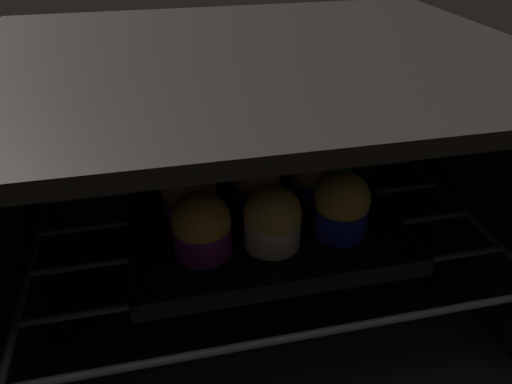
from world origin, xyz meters
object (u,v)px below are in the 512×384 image
object	(u,v)px
muffin_row0_col2	(341,205)
muffin_row1_col2	(317,176)
muffin_row2_col1	(243,155)
muffin_row2_col2	(300,148)
baking_tray	(256,209)
muffin_row1_col1	(257,183)
muffin_row2_col0	(184,160)
muffin_row0_col0	(201,227)
muffin_row1_col0	(189,191)
muffin_row0_col1	(274,220)

from	to	relation	value
muffin_row0_col2	muffin_row1_col2	bearing A→B (deg)	92.96
muffin_row2_col1	muffin_row2_col2	world-z (taller)	same
baking_tray	muffin_row2_col1	size ratio (longest dim) A/B	4.16
muffin_row1_col1	muffin_row2_col0	bearing A→B (deg)	136.29
baking_tray	muffin_row0_col0	bearing A→B (deg)	-134.88
muffin_row1_col2	baking_tray	bearing A→B (deg)	177.32
muffin_row1_col0	baking_tray	bearing A→B (deg)	-0.12
muffin_row2_col2	muffin_row0_col0	bearing A→B (deg)	-135.31
muffin_row0_col2	baking_tray	bearing A→B (deg)	137.44
muffin_row0_col0	muffin_row0_col1	xyz separation A→B (cm)	(8.00, -0.23, -0.08)
muffin_row0_col0	muffin_row2_col1	distance (cm)	17.40
muffin_row1_col2	muffin_row0_col2	bearing A→B (deg)	-87.04
muffin_row1_col0	muffin_row1_col2	bearing A→B (deg)	-1.37
muffin_row0_col0	muffin_row0_col2	xyz separation A→B (cm)	(16.14, 0.27, 0.42)
muffin_row1_col0	muffin_row2_col0	xyz separation A→B (cm)	(0.17, 7.80, 0.23)
muffin_row0_col0	muffin_row1_col0	world-z (taller)	same
muffin_row1_col0	muffin_row2_col2	distance (cm)	18.21
muffin_row1_col2	muffin_row2_col0	world-z (taller)	muffin_row2_col0
muffin_row0_col2	muffin_row2_col0	bearing A→B (deg)	136.83
muffin_row2_col1	muffin_row0_col1	bearing A→B (deg)	-89.37
muffin_row1_col2	muffin_row2_col2	bearing A→B (deg)	88.73
muffin_row1_col1	muffin_row1_col2	distance (cm)	7.78
muffin_row1_col1	muffin_row2_col2	bearing A→B (deg)	45.21
muffin_row0_col2	muffin_row1_col2	xyz separation A→B (cm)	(-0.37, 7.24, -0.27)
muffin_row0_col0	muffin_row1_col0	distance (cm)	7.92
muffin_row2_col1	muffin_row1_col2	bearing A→B (deg)	-45.33
muffin_row0_col2	muffin_row2_col2	size ratio (longest dim) A/B	1.12
muffin_row0_col2	muffin_row2_col1	world-z (taller)	muffin_row0_col2
muffin_row1_col0	muffin_row1_col1	xyz separation A→B (cm)	(8.47, -0.14, -0.02)
muffin_row0_col1	muffin_row1_col0	size ratio (longest dim) A/B	0.97
muffin_row0_col1	muffin_row2_col2	world-z (taller)	muffin_row2_col2
muffin_row1_col2	muffin_row2_col2	distance (cm)	8.27
muffin_row0_col0	muffin_row2_col1	world-z (taller)	muffin_row2_col1
muffin_row1_col1	muffin_row2_col0	world-z (taller)	muffin_row2_col0
muffin_row0_col2	muffin_row2_col2	world-z (taller)	muffin_row0_col2
muffin_row2_col1	muffin_row2_col0	bearing A→B (deg)	178.89
muffin_row0_col0	muffin_row1_col0	size ratio (longest dim) A/B	0.99
baking_tray	muffin_row0_col0	distance (cm)	11.78
muffin_row2_col1	muffin_row2_col2	xyz separation A→B (cm)	(8.12, 0.23, -0.04)
muffin_row1_col0	muffin_row0_col2	bearing A→B (deg)	-24.66
muffin_row0_col2	muffin_row2_col1	distance (cm)	17.39
muffin_row0_col2	muffin_row2_col1	xyz separation A→B (cm)	(-8.31, 15.27, -0.27)
muffin_row1_col0	muffin_row2_col0	bearing A→B (deg)	88.77
muffin_row2_col1	muffin_row2_col2	size ratio (longest dim) A/B	1.01
muffin_row0_col0	muffin_row0_col1	distance (cm)	8.00
muffin_row0_col0	muffin_row1_col1	xyz separation A→B (cm)	(7.99, 7.77, 0.00)
muffin_row0_col0	muffin_row0_col2	bearing A→B (deg)	0.97
muffin_row0_col0	muffin_row1_col1	size ratio (longest dim) A/B	1.01
muffin_row2_col0	muffin_row2_col1	world-z (taller)	muffin_row2_col0
muffin_row0_col0	muffin_row2_col2	world-z (taller)	muffin_row2_col2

